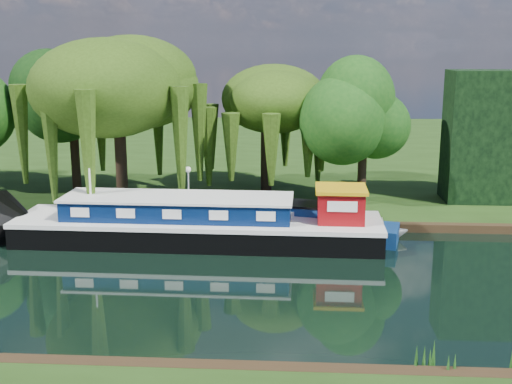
{
  "coord_description": "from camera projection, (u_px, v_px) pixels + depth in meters",
  "views": [
    {
      "loc": [
        6.76,
        -25.87,
        9.88
      ],
      "look_at": [
        4.82,
        5.02,
        2.8
      ],
      "focal_mm": 45.0,
      "sensor_mm": 36.0,
      "label": 1
    }
  ],
  "objects": [
    {
      "name": "ground",
      "position": [
        138.0,
        279.0,
        27.79
      ],
      "size": [
        120.0,
        120.0,
        0.0
      ],
      "primitive_type": "plane",
      "color": "black"
    },
    {
      "name": "tree_far_mid",
      "position": [
        72.0,
        103.0,
        41.63
      ],
      "size": [
        5.15,
        5.15,
        8.42
      ],
      "color": "black",
      "rests_on": "far_bank"
    },
    {
      "name": "white_cruiser",
      "position": [
        384.0,
        239.0,
        33.49
      ],
      "size": [
        2.44,
        2.11,
        1.27
      ],
      "primitive_type": "imported",
      "rotation": [
        0.0,
        0.0,
        1.56
      ],
      "color": "silver",
      "rests_on": "ground"
    },
    {
      "name": "willow_left",
      "position": [
        118.0,
        89.0,
        37.72
      ],
      "size": [
        7.97,
        7.97,
        9.55
      ],
      "color": "black",
      "rests_on": "far_bank"
    },
    {
      "name": "reeds_near",
      "position": [
        297.0,
        354.0,
        19.87
      ],
      "size": [
        33.7,
        1.5,
        1.1
      ],
      "color": "#1A4512",
      "rests_on": "ground"
    },
    {
      "name": "willow_right",
      "position": [
        266.0,
        111.0,
        40.45
      ],
      "size": [
        6.11,
        6.11,
        7.44
      ],
      "color": "black",
      "rests_on": "far_bank"
    },
    {
      "name": "narrowboat",
      "position": [
        270.0,
        221.0,
        34.33
      ],
      "size": [
        13.66,
        5.15,
        1.97
      ],
      "rotation": [
        0.0,
        0.0,
        -0.22
      ],
      "color": "navy",
      "rests_on": "ground"
    },
    {
      "name": "dutch_barge",
      "position": [
        201.0,
        224.0,
        32.81
      ],
      "size": [
        18.73,
        4.54,
        3.94
      ],
      "rotation": [
        0.0,
        0.0,
        -0.02
      ],
      "color": "black",
      "rests_on": "ground"
    },
    {
      "name": "mooring_posts",
      "position": [
        165.0,
        209.0,
        35.78
      ],
      "size": [
        19.16,
        0.16,
        1.0
      ],
      "color": "silver",
      "rests_on": "far_bank"
    },
    {
      "name": "lamppost",
      "position": [
        188.0,
        176.0,
        37.43
      ],
      "size": [
        0.36,
        0.36,
        2.56
      ],
      "color": "silver",
      "rests_on": "far_bank"
    },
    {
      "name": "conifer_hedge",
      "position": [
        496.0,
        136.0,
        39.26
      ],
      "size": [
        6.0,
        3.0,
        8.0
      ],
      "primitive_type": "cube",
      "color": "black",
      "rests_on": "far_bank"
    },
    {
      "name": "tree_far_right",
      "position": [
        364.0,
        118.0,
        37.88
      ],
      "size": [
        4.66,
        4.66,
        7.62
      ],
      "color": "black",
      "rests_on": "far_bank"
    },
    {
      "name": "far_bank",
      "position": [
        224.0,
        150.0,
        60.82
      ],
      "size": [
        120.0,
        52.0,
        0.45
      ],
      "primitive_type": "cube",
      "color": "#1A320D",
      "rests_on": "ground"
    }
  ]
}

